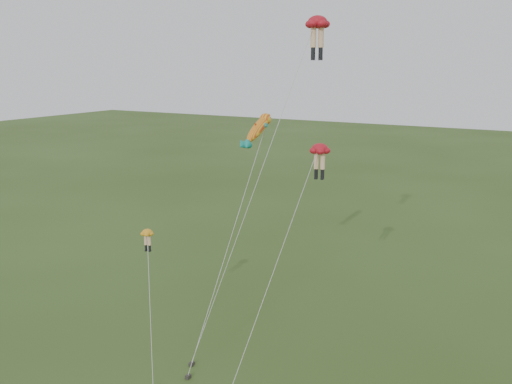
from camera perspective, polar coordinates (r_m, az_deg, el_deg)
The scene contains 5 objects.
ground at distance 37.67m, azimuth -4.94°, elevation -17.61°, with size 300.00×300.00×0.00m, color #2F4318.
legs_kite_red_high at distance 38.13m, azimuth 6.02°, elevation 15.88°, with size 6.00×9.38×22.00m.
legs_kite_red_mid at distance 37.52m, azimuth 6.26°, elevation 3.69°, with size 1.75×11.72×13.90m.
legs_kite_yellow at distance 40.09m, azimuth -10.80°, elevation -4.77°, with size 5.63×6.54×7.80m.
fish_kite at distance 41.21m, azimuth 0.22°, elevation 6.31°, with size 1.53×12.02×15.71m.
Camera 1 is at (18.66, -26.60, 19.05)m, focal length 40.00 mm.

